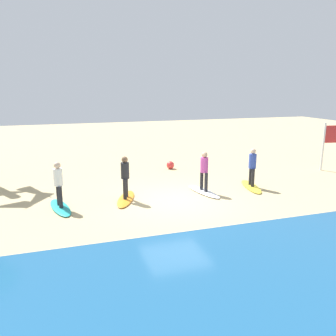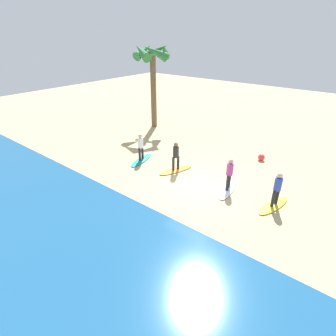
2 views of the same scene
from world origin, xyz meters
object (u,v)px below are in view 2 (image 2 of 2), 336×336
(surfer_white, at_px, (230,172))
(surfer_teal, at_px, (141,145))
(palm_tree, at_px, (153,60))
(beach_ball, at_px, (261,157))
(surfboard_yellow, at_px, (273,206))
(surfboard_orange, at_px, (176,170))
(surfboard_white, at_px, (227,189))
(surfer_orange, at_px, (176,154))
(surfer_yellow, at_px, (277,187))
(surfboard_teal, at_px, (141,160))

(surfer_white, relative_size, surfer_teal, 1.00)
(palm_tree, bearing_deg, beach_ball, 174.53)
(surfboard_yellow, distance_m, surfer_teal, 8.06)
(surfboard_orange, xyz_separation_m, surfer_teal, (2.45, 0.23, 0.99))
(surfboard_white, xyz_separation_m, surfer_orange, (3.27, -0.05, 0.99))
(surfboard_yellow, relative_size, surfer_yellow, 1.28)
(surfboard_white, distance_m, surfboard_teal, 5.72)
(surfboard_orange, bearing_deg, beach_ball, 163.89)
(surfboard_yellow, xyz_separation_m, surfboard_white, (2.27, 0.04, 0.00))
(surfer_yellow, bearing_deg, beach_ball, -62.44)
(surfboard_white, bearing_deg, surfer_teal, -99.57)
(surfboard_orange, xyz_separation_m, palm_tree, (6.21, -5.28, 5.12))
(surfer_orange, height_order, palm_tree, palm_tree)
(surfer_yellow, distance_m, surfboard_teal, 8.06)
(surfboard_yellow, height_order, surfer_white, surfer_white)
(beach_ball, bearing_deg, surfer_orange, 53.29)
(surfer_yellow, bearing_deg, surfer_teal, 1.62)
(surfboard_orange, xyz_separation_m, surfboard_teal, (2.45, 0.23, 0.00))
(surfboard_teal, bearing_deg, surfer_orange, 83.52)
(palm_tree, bearing_deg, surfboard_white, 150.68)
(surfboard_teal, height_order, surfer_teal, surfer_teal)
(surfboard_orange, xyz_separation_m, surfer_orange, (0.00, 0.00, 0.99))
(surfboard_white, xyz_separation_m, surfer_white, (0.00, 0.00, 0.99))
(surfboard_teal, bearing_deg, surfer_yellow, 79.68)
(surfboard_teal, bearing_deg, surfer_white, 79.94)
(surfer_white, bearing_deg, surfer_orange, -0.81)
(surfer_yellow, xyz_separation_m, surfboard_teal, (7.99, 0.23, -0.99))
(surfboard_teal, relative_size, surfer_teal, 1.28)
(surfer_teal, bearing_deg, surfer_white, -178.12)
(surfboard_yellow, xyz_separation_m, surfboard_teal, (7.99, 0.23, 0.00))
(surfer_teal, bearing_deg, beach_ball, -141.09)
(surfboard_white, height_order, surfer_teal, surfer_teal)
(beach_ball, bearing_deg, surfer_yellow, 117.56)
(surfer_white, height_order, surfer_teal, same)
(surfboard_orange, distance_m, surfer_orange, 0.99)
(surfboard_yellow, bearing_deg, surfboard_teal, -75.74)
(surfboard_yellow, relative_size, beach_ball, 5.11)
(surfer_yellow, relative_size, surfer_teal, 1.00)
(surfer_yellow, bearing_deg, surfboard_yellow, 180.00)
(palm_tree, bearing_deg, surfboard_teal, 124.32)
(palm_tree, xyz_separation_m, beach_ball, (-9.47, 0.91, -4.96))
(surfboard_teal, height_order, palm_tree, palm_tree)
(surfboard_orange, bearing_deg, surfer_white, 109.79)
(surfer_yellow, xyz_separation_m, beach_ball, (2.29, -4.38, -0.83))
(surfboard_yellow, distance_m, surfer_orange, 5.63)
(surfboard_orange, bearing_deg, surfboard_teal, -63.93)
(surfboard_white, bearing_deg, beach_ball, 168.69)
(surfer_white, relative_size, beach_ball, 3.99)
(surfboard_yellow, relative_size, surfboard_orange, 1.00)
(surfer_yellow, distance_m, surfer_teal, 8.00)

